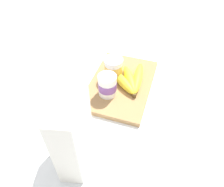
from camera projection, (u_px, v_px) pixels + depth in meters
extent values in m
plane|color=white|center=(121.00, 86.00, 0.89)|extent=(2.40, 2.40, 0.00)
cube|color=#A37A4C|center=(121.00, 84.00, 0.88)|extent=(0.36, 0.24, 0.02)
cube|color=white|center=(73.00, 130.00, 0.58)|extent=(0.19, 0.11, 0.26)
cylinder|color=white|center=(107.00, 86.00, 0.80)|extent=(0.07, 0.07, 0.08)
cylinder|color=#7A4C99|center=(107.00, 86.00, 0.80)|extent=(0.07, 0.07, 0.03)
cylinder|color=silver|center=(107.00, 77.00, 0.77)|extent=(0.07, 0.07, 0.00)
cylinder|color=white|center=(113.00, 69.00, 0.86)|extent=(0.07, 0.07, 0.09)
cylinder|color=gold|center=(113.00, 69.00, 0.86)|extent=(0.07, 0.07, 0.05)
cylinder|color=silver|center=(113.00, 60.00, 0.83)|extent=(0.08, 0.08, 0.00)
ellipsoid|color=yellow|center=(138.00, 78.00, 0.86)|extent=(0.19, 0.05, 0.04)
ellipsoid|color=yellow|center=(130.00, 79.00, 0.86)|extent=(0.16, 0.11, 0.04)
ellipsoid|color=yellow|center=(123.00, 82.00, 0.85)|extent=(0.13, 0.14, 0.03)
cylinder|color=brown|center=(134.00, 96.00, 0.81)|extent=(0.01, 0.01, 0.02)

